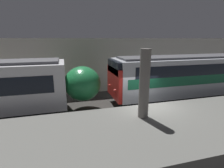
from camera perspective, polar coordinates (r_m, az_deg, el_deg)
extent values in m
plane|color=#33302D|center=(10.90, 11.36, -11.92)|extent=(120.00, 120.00, 0.00)
cube|color=slate|center=(8.81, 18.78, -15.10)|extent=(40.00, 4.84, 1.13)
cube|color=#B2AD9E|center=(16.31, 1.06, 6.20)|extent=(50.00, 0.15, 4.85)
cylinder|color=slate|center=(8.23, 10.50, -0.11)|extent=(0.48, 0.48, 3.26)
ellipsoid|color=#238447|center=(11.87, -9.61, 0.19)|extent=(2.42, 2.79, 2.29)
sphere|color=#F2EFCC|center=(12.10, -5.05, -1.39)|extent=(0.20, 0.20, 0.20)
cube|color=black|center=(16.97, 29.16, -2.59)|extent=(15.23, 2.49, 0.67)
cube|color=#B7BCC6|center=(16.60, 29.88, 3.04)|extent=(16.55, 3.03, 2.73)
cube|color=red|center=(12.29, 0.72, 0.50)|extent=(0.25, 2.97, 2.19)
cube|color=black|center=(12.07, 0.73, 5.54)|extent=(0.25, 2.67, 0.87)
sphere|color=#EA4C42|center=(11.72, 0.90, -2.15)|extent=(0.18, 0.18, 0.18)
sphere|color=#EA4C42|center=(12.98, -0.77, -0.47)|extent=(0.18, 0.18, 0.18)
cube|color=#4C4C51|center=(16.42, 30.52, 7.94)|extent=(15.89, 2.18, 0.14)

